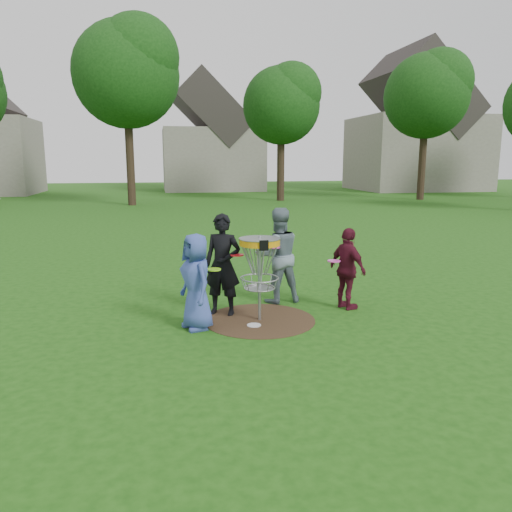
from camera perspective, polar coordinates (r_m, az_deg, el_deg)
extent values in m
plane|color=#19470F|center=(8.13, 0.41, -7.33)|extent=(100.00, 100.00, 0.00)
cylinder|color=#47331E|center=(8.13, 0.41, -7.30)|extent=(1.80, 1.80, 0.01)
imported|color=#384C9B|center=(7.61, -6.84, -2.93)|extent=(0.69, 0.84, 1.47)
imported|color=black|center=(8.25, -3.84, -1.00)|extent=(0.73, 0.63, 1.69)
imported|color=slate|center=(8.96, 2.51, 0.07)|extent=(0.90, 0.73, 1.72)
imported|color=#501222|center=(8.71, 10.43, -1.45)|extent=(0.62, 0.90, 1.42)
cylinder|color=silver|center=(7.86, -0.24, -7.93)|extent=(0.22, 0.22, 0.02)
cylinder|color=#9EA0A5|center=(7.94, 0.42, -2.60)|extent=(0.05, 0.05, 1.38)
cylinder|color=orange|center=(7.83, 0.42, 1.60)|extent=(0.64, 0.64, 0.10)
cylinder|color=#9EA0A5|center=(7.82, 0.42, 2.01)|extent=(0.66, 0.66, 0.01)
cube|color=black|center=(7.51, 0.91, 1.20)|extent=(0.14, 0.02, 0.16)
torus|color=#9EA0A5|center=(7.94, 0.42, -2.53)|extent=(0.62, 0.62, 0.02)
torus|color=#9EA0A5|center=(7.98, 0.41, -3.65)|extent=(0.50, 0.50, 0.02)
cylinder|color=#9EA0A5|center=(7.98, 0.41, -3.72)|extent=(0.44, 0.44, 0.01)
cylinder|color=#86DF18|center=(7.65, -4.84, -1.54)|extent=(0.22, 0.22, 0.02)
cylinder|color=#FF1522|center=(8.07, -2.18, 0.13)|extent=(0.22, 0.22, 0.02)
cylinder|color=#E33B9F|center=(8.66, 2.04, 1.00)|extent=(0.22, 0.22, 0.02)
cylinder|color=#EF3FBD|center=(8.53, 8.90, -0.56)|extent=(0.22, 0.22, 0.02)
cylinder|color=#38281C|center=(29.10, -14.16, 10.20)|extent=(0.46, 0.46, 4.62)
sphere|color=#164211|center=(29.45, -14.62, 19.43)|extent=(5.72, 5.72, 5.72)
cylinder|color=#38281C|center=(31.49, 2.84, 9.78)|extent=(0.46, 0.46, 3.78)
sphere|color=#164211|center=(31.64, 2.91, 16.81)|extent=(4.68, 4.68, 4.68)
cylinder|color=#38281C|center=(33.88, 18.43, 9.68)|extent=(0.46, 0.46, 4.20)
sphere|color=#164211|center=(34.09, 18.89, 16.92)|extent=(5.20, 5.20, 5.20)
cube|color=gray|center=(42.81, -5.06, 10.89)|extent=(8.00, 7.00, 5.00)
cube|color=#2D2826|center=(42.98, -5.15, 16.15)|extent=(6.11, 7.14, 6.11)
cube|color=gray|center=(45.05, 17.85, 11.06)|extent=(10.00, 8.00, 6.00)
cube|color=#2D2826|center=(45.35, 18.22, 17.12)|extent=(7.64, 8.16, 7.64)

